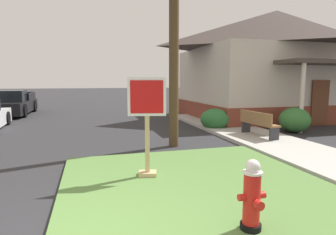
{
  "coord_description": "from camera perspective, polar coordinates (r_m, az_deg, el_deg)",
  "views": [
    {
      "loc": [
        0.26,
        -3.19,
        2.01
      ],
      "look_at": [
        1.91,
        2.71,
        1.21
      ],
      "focal_mm": 29.93,
      "sensor_mm": 36.0,
      "label": 1
    }
  ],
  "objects": [
    {
      "name": "fire_hydrant",
      "position": [
        3.91,
        16.72,
        -15.2
      ],
      "size": [
        0.38,
        0.34,
        0.94
      ],
      "color": "black",
      "rests_on": "grass_corner_patch"
    },
    {
      "name": "grass_corner_patch",
      "position": [
        5.35,
        6.45,
        -14.24
      ],
      "size": [
        4.98,
        5.4,
        0.08
      ],
      "primitive_type": "cube",
      "color": "#567F3D",
      "rests_on": "ground"
    },
    {
      "name": "pickup_truck_black",
      "position": [
        19.09,
        -29.29,
        2.29
      ],
      "size": [
        2.17,
        5.2,
        1.48
      ],
      "color": "black",
      "rests_on": "ground"
    },
    {
      "name": "corner_house",
      "position": [
        16.82,
        20.9,
        10.25
      ],
      "size": [
        9.57,
        8.25,
        5.8
      ],
      "color": "brown",
      "rests_on": "ground"
    },
    {
      "name": "shrub_by_curb",
      "position": [
        11.85,
        9.51,
        -0.32
      ],
      "size": [
        1.2,
        1.2,
        0.87
      ],
      "primitive_type": "ellipsoid",
      "color": "#2E6F36",
      "rests_on": "ground"
    },
    {
      "name": "sidewalk_strip",
      "position": [
        10.05,
        18.52,
        -4.15
      ],
      "size": [
        2.2,
        14.13,
        0.12
      ],
      "primitive_type": "cube",
      "color": "#B2AFA8",
      "rests_on": "ground"
    },
    {
      "name": "stop_sign",
      "position": [
        5.65,
        -4.27,
        -2.29
      ],
      "size": [
        0.75,
        0.35,
        2.0
      ],
      "color": "tan",
      "rests_on": "grass_corner_patch"
    },
    {
      "name": "shrub_near_porch",
      "position": [
        12.07,
        24.38,
        -0.45
      ],
      "size": [
        1.17,
        1.17,
        0.99
      ],
      "primitive_type": "ellipsoid",
      "color": "#346E32",
      "rests_on": "ground"
    },
    {
      "name": "street_bench",
      "position": [
        10.13,
        17.83,
        -0.99
      ],
      "size": [
        0.54,
        1.69,
        0.85
      ],
      "color": "brown",
      "rests_on": "sidewalk_strip"
    },
    {
      "name": "manhole_cover",
      "position": [
        6.33,
        -14.07,
        -11.26
      ],
      "size": [
        0.7,
        0.7,
        0.02
      ],
      "primitive_type": "cylinder",
      "color": "black",
      "rests_on": "ground"
    }
  ]
}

